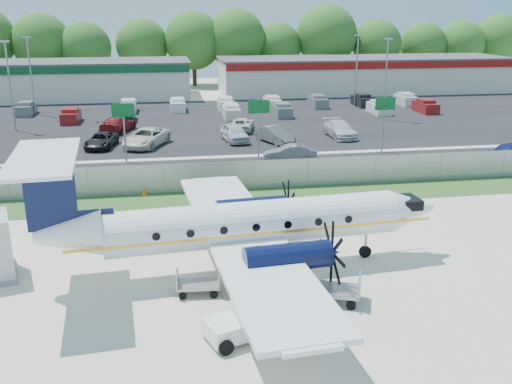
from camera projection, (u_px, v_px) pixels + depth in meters
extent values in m
plane|color=beige|center=(277.00, 278.00, 26.40)|extent=(170.00, 170.00, 0.00)
cube|color=#2D561E|center=(241.00, 198.00, 37.69)|extent=(170.00, 4.00, 0.02)
cube|color=black|center=(229.00, 170.00, 44.28)|extent=(170.00, 8.00, 0.02)
cube|color=black|center=(207.00, 122.00, 64.04)|extent=(170.00, 32.00, 0.02)
cube|color=gray|center=(237.00, 176.00, 39.27)|extent=(120.00, 0.02, 1.90)
cube|color=gray|center=(237.00, 162.00, 38.98)|extent=(120.00, 0.06, 0.06)
cube|color=gray|center=(237.00, 189.00, 39.56)|extent=(120.00, 0.06, 0.06)
cube|color=silver|center=(24.00, 81.00, 80.29)|extent=(46.00, 12.00, 5.00)
cube|color=#474749|center=(22.00, 62.00, 79.50)|extent=(46.40, 12.40, 0.24)
cube|color=#0F4723|center=(12.00, 71.00, 73.95)|extent=(46.00, 0.20, 1.00)
cube|color=silver|center=(363.00, 75.00, 88.01)|extent=(44.00, 12.00, 5.00)
cube|color=#474749|center=(364.00, 58.00, 87.22)|extent=(44.40, 12.40, 0.24)
cube|color=maroon|center=(378.00, 65.00, 81.66)|extent=(44.00, 0.20, 1.00)
cylinder|color=gray|center=(125.00, 132.00, 46.06)|extent=(0.14, 0.14, 5.00)
cube|color=#0C5923|center=(123.00, 110.00, 45.37)|extent=(1.80, 0.08, 1.10)
cylinder|color=gray|center=(258.00, 128.00, 47.75)|extent=(0.14, 0.14, 5.00)
cube|color=#0C5923|center=(259.00, 107.00, 47.07)|extent=(1.80, 0.08, 1.10)
cylinder|color=gray|center=(383.00, 124.00, 49.45)|extent=(0.14, 0.14, 5.00)
cube|color=#0C5923|center=(385.00, 103.00, 48.77)|extent=(1.80, 0.08, 1.10)
cylinder|color=gray|center=(10.00, 87.00, 57.72)|extent=(0.18, 0.18, 9.00)
cube|color=gray|center=(5.00, 41.00, 56.37)|extent=(0.90, 0.35, 0.18)
cylinder|color=gray|center=(386.00, 80.00, 63.89)|extent=(0.18, 0.18, 9.00)
cube|color=gray|center=(388.00, 39.00, 62.54)|extent=(0.90, 0.35, 0.18)
cylinder|color=gray|center=(31.00, 77.00, 67.13)|extent=(0.18, 0.18, 9.00)
cube|color=gray|center=(27.00, 37.00, 65.78)|extent=(0.90, 0.35, 0.18)
cylinder|color=gray|center=(356.00, 71.00, 73.30)|extent=(0.18, 0.18, 9.00)
cube|color=gray|center=(358.00, 35.00, 71.95)|extent=(0.90, 0.35, 0.18)
cylinder|color=white|center=(254.00, 223.00, 26.57)|extent=(13.85, 3.21, 2.09)
cone|color=white|center=(411.00, 209.00, 28.44)|extent=(2.58, 2.28, 2.09)
cone|color=white|center=(68.00, 235.00, 24.59)|extent=(3.02, 2.31, 2.09)
cube|color=black|center=(408.00, 202.00, 28.27)|extent=(1.10, 1.50, 0.49)
cube|color=white|center=(243.00, 236.00, 26.63)|extent=(5.09, 19.55, 0.24)
cylinder|color=black|center=(288.00, 257.00, 23.91)|extent=(3.82, 1.51, 1.21)
cylinder|color=black|center=(252.00, 209.00, 29.80)|extent=(3.82, 1.51, 1.21)
cube|color=black|center=(50.00, 194.00, 23.90)|extent=(2.10, 0.37, 3.18)
cube|color=white|center=(43.00, 158.00, 23.40)|extent=(3.18, 7.00, 0.15)
cylinder|color=gray|center=(365.00, 244.00, 28.39)|extent=(0.13, 0.13, 1.43)
cylinder|color=black|center=(365.00, 252.00, 28.51)|extent=(0.63, 0.25, 0.61)
cylinder|color=black|center=(260.00, 294.00, 24.11)|extent=(0.74, 0.50, 0.70)
cylinder|color=black|center=(230.00, 239.00, 30.00)|extent=(0.74, 0.50, 0.70)
cube|color=white|center=(238.00, 326.00, 21.34)|extent=(2.74, 2.15, 0.67)
cube|color=white|center=(249.00, 310.00, 21.40)|extent=(1.41, 1.52, 0.48)
cube|color=black|center=(259.00, 307.00, 21.59)|extent=(0.51, 1.05, 0.38)
cylinder|color=black|center=(226.00, 347.00, 20.39)|extent=(0.61, 0.39, 0.57)
cylinder|color=black|center=(209.00, 328.00, 21.64)|extent=(0.61, 0.39, 0.57)
cylinder|color=black|center=(268.00, 335.00, 21.18)|extent=(0.61, 0.39, 0.57)
cylinder|color=black|center=(249.00, 317.00, 22.43)|extent=(0.61, 0.39, 0.57)
cube|color=gray|center=(198.00, 284.00, 24.83)|extent=(1.97, 1.27, 0.11)
cube|color=gray|center=(177.00, 279.00, 24.66)|extent=(0.16, 1.14, 0.57)
cube|color=gray|center=(219.00, 278.00, 24.82)|extent=(0.16, 1.14, 0.57)
cylinder|color=black|center=(183.00, 296.00, 24.35)|extent=(0.35, 0.14, 0.34)
cylinder|color=black|center=(183.00, 285.00, 25.34)|extent=(0.35, 0.14, 0.34)
cylinder|color=black|center=(214.00, 294.00, 24.47)|extent=(0.35, 0.14, 0.34)
cylinder|color=black|center=(213.00, 284.00, 25.45)|extent=(0.35, 0.14, 0.34)
cube|color=gray|center=(333.00, 290.00, 24.15)|extent=(2.63, 2.11, 0.14)
cube|color=gray|center=(308.00, 280.00, 24.26)|extent=(0.59, 1.31, 0.69)
cube|color=gray|center=(359.00, 285.00, 23.83)|extent=(0.59, 1.31, 0.69)
cylinder|color=black|center=(312.00, 301.00, 23.81)|extent=(0.43, 0.28, 0.41)
cylinder|color=black|center=(316.00, 288.00, 24.99)|extent=(0.43, 0.28, 0.41)
cylinder|color=black|center=(351.00, 305.00, 23.49)|extent=(0.43, 0.28, 0.41)
cylinder|color=black|center=(353.00, 291.00, 24.67)|extent=(0.43, 0.28, 0.41)
cone|color=orange|center=(144.00, 191.00, 38.28)|extent=(0.37, 0.37, 0.56)
cube|color=orange|center=(144.00, 195.00, 38.36)|extent=(0.40, 0.40, 0.03)
imported|color=#595B5E|center=(290.00, 162.00, 46.77)|extent=(4.59, 2.18, 1.45)
imported|color=black|center=(102.00, 148.00, 51.81)|extent=(3.04, 5.14, 1.34)
imported|color=beige|center=(147.00, 146.00, 52.32)|extent=(4.82, 6.49, 1.64)
imported|color=silver|center=(234.00, 141.00, 54.32)|extent=(2.64, 5.09, 1.66)
imported|color=#595B5E|center=(275.00, 143.00, 53.73)|extent=(3.39, 4.99, 1.56)
imported|color=silver|center=(340.00, 137.00, 56.15)|extent=(2.42, 5.52, 1.58)
imported|color=maroon|center=(118.00, 132.00, 58.56)|extent=(3.95, 5.96, 1.61)
imported|color=beige|center=(242.00, 131.00, 59.21)|extent=(3.45, 5.32, 1.36)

